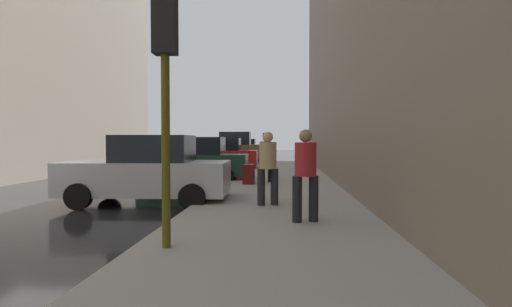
# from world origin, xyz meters

# --- Properties ---
(ground_plane) EXTENTS (120.00, 120.00, 0.00)m
(ground_plane) POSITION_xyz_m (0.00, 0.00, 0.00)
(ground_plane) COLOR black
(sidewalk) EXTENTS (4.00, 40.00, 0.15)m
(sidewalk) POSITION_xyz_m (6.00, 0.00, 0.07)
(sidewalk) COLOR gray
(sidewalk) RESTS_ON ground_plane
(parked_silver_sedan) EXTENTS (4.26, 2.18, 1.79)m
(parked_silver_sedan) POSITION_xyz_m (2.65, 0.79, 0.85)
(parked_silver_sedan) COLOR #B7BABF
(parked_silver_sedan) RESTS_ON ground_plane
(parked_dark_green_sedan) EXTENTS (4.23, 2.12, 1.79)m
(parked_dark_green_sedan) POSITION_xyz_m (2.65, 6.40, 0.85)
(parked_dark_green_sedan) COLOR #193828
(parked_dark_green_sedan) RESTS_ON ground_plane
(parked_red_hatchback) EXTENTS (4.24, 2.13, 1.79)m
(parked_red_hatchback) POSITION_xyz_m (2.65, 12.55, 0.85)
(parked_red_hatchback) COLOR #B2191E
(parked_red_hatchback) RESTS_ON ground_plane
(parked_bronze_suv) EXTENTS (4.61, 2.09, 2.25)m
(parked_bronze_suv) POSITION_xyz_m (2.65, 18.33, 1.03)
(parked_bronze_suv) COLOR brown
(parked_bronze_suv) RESTS_ON ground_plane
(parked_gray_coupe) EXTENTS (4.20, 2.07, 1.79)m
(parked_gray_coupe) POSITION_xyz_m (2.65, 24.54, 0.85)
(parked_gray_coupe) COLOR slate
(parked_gray_coupe) RESTS_ON ground_plane
(fire_hydrant) EXTENTS (0.42, 0.22, 0.70)m
(fire_hydrant) POSITION_xyz_m (4.45, 5.66, 0.50)
(fire_hydrant) COLOR red
(fire_hydrant) RESTS_ON sidewalk
(traffic_light) EXTENTS (0.32, 0.32, 3.60)m
(traffic_light) POSITION_xyz_m (4.50, -3.84, 2.76)
(traffic_light) COLOR #514C0F
(traffic_light) RESTS_ON sidewalk
(pedestrian_with_fedora) EXTENTS (0.52, 0.46, 1.78)m
(pedestrian_with_fedora) POSITION_xyz_m (5.51, 5.11, 1.14)
(pedestrian_with_fedora) COLOR black
(pedestrian_with_fedora) RESTS_ON sidewalk
(pedestrian_in_tan_coat) EXTENTS (0.53, 0.50, 1.71)m
(pedestrian_in_tan_coat) POSITION_xyz_m (5.78, -0.07, 1.10)
(pedestrian_in_tan_coat) COLOR black
(pedestrian_in_tan_coat) RESTS_ON sidewalk
(pedestrian_in_red_jacket) EXTENTS (0.53, 0.49, 1.71)m
(pedestrian_in_red_jacket) POSITION_xyz_m (6.55, -1.93, 1.10)
(pedestrian_in_red_jacket) COLOR black
(pedestrian_in_red_jacket) RESTS_ON sidewalk
(rolling_suitcase) EXTENTS (0.39, 0.58, 1.04)m
(rolling_suitcase) POSITION_xyz_m (4.94, 4.47, 0.49)
(rolling_suitcase) COLOR #591414
(rolling_suitcase) RESTS_ON sidewalk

